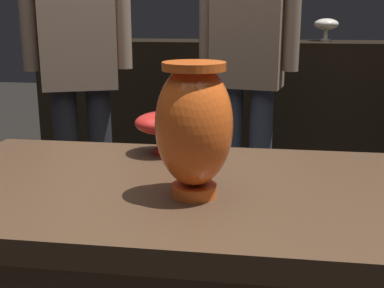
% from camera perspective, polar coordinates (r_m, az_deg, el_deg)
% --- Properties ---
extents(back_display_shelf, '(2.60, 0.40, 0.99)m').
position_cam_1_polar(back_display_shelf, '(3.30, 5.48, 2.99)').
color(back_display_shelf, black).
rests_on(back_display_shelf, ground_plane).
extents(vase_centerpiece, '(0.16, 0.16, 0.27)m').
position_cam_1_polar(vase_centerpiece, '(0.99, 0.23, 2.11)').
color(vase_centerpiece, '#E55B1E').
rests_on(vase_centerpiece, display_plinth).
extents(vase_tall_behind, '(0.14, 0.14, 0.11)m').
position_cam_1_polar(vase_tall_behind, '(1.32, -3.45, 2.32)').
color(vase_tall_behind, red).
rests_on(vase_tall_behind, display_plinth).
extents(shelf_vase_center, '(0.12, 0.12, 0.11)m').
position_cam_1_polar(shelf_vase_center, '(3.31, 5.80, 13.00)').
color(shelf_vase_center, gray).
rests_on(shelf_vase_center, back_display_shelf).
extents(shelf_vase_right, '(0.15, 0.15, 0.14)m').
position_cam_1_polar(shelf_vase_right, '(3.33, 15.02, 12.96)').
color(shelf_vase_right, silver).
rests_on(shelf_vase_right, back_display_shelf).
extents(visitor_center_back, '(0.46, 0.24, 1.67)m').
position_cam_1_polar(visitor_center_back, '(2.37, 6.34, 10.35)').
color(visitor_center_back, '#333847').
rests_on(visitor_center_back, ground_plane).
extents(visitor_near_left, '(0.44, 0.29, 1.69)m').
position_cam_1_polar(visitor_near_left, '(2.28, -12.80, 10.32)').
color(visitor_near_left, '#232328').
rests_on(visitor_near_left, ground_plane).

